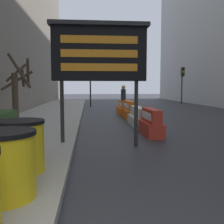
# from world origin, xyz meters

# --- Properties ---
(bare_tree) EXTENTS (1.48, 1.53, 2.81)m
(bare_tree) POSITION_xyz_m (-2.63, 9.88, 1.55)
(bare_tree) COLOR #4C3D2D
(bare_tree) RESTS_ON sidewalk_left
(barrel_drum_middle) EXTENTS (0.84, 0.84, 0.89)m
(barrel_drum_middle) POSITION_xyz_m (-0.73, 1.81, 0.60)
(barrel_drum_middle) COLOR yellow
(barrel_drum_middle) RESTS_ON sidewalk_left
(barrel_drum_back) EXTENTS (0.84, 0.84, 0.89)m
(barrel_drum_back) POSITION_xyz_m (-0.79, 2.88, 0.60)
(barrel_drum_back) COLOR yellow
(barrel_drum_back) RESTS_ON sidewalk_left
(message_board) EXTENTS (2.56, 0.36, 3.25)m
(message_board) POSITION_xyz_m (0.66, 5.27, 2.46)
(message_board) COLOR #28282B
(message_board) RESTS_ON ground_plane
(jersey_barrier_red_striped) EXTENTS (0.53, 1.61, 0.89)m
(jersey_barrier_red_striped) POSITION_xyz_m (2.44, 6.84, 0.39)
(jersey_barrier_red_striped) COLOR red
(jersey_barrier_red_striped) RESTS_ON ground_plane
(jersey_barrier_white) EXTENTS (0.60, 2.19, 0.77)m
(jersey_barrier_white) POSITION_xyz_m (2.44, 9.05, 0.34)
(jersey_barrier_white) COLOR silver
(jersey_barrier_white) RESTS_ON ground_plane
(jersey_barrier_orange_far) EXTENTS (0.52, 2.17, 0.90)m
(jersey_barrier_orange_far) POSITION_xyz_m (2.44, 11.56, 0.40)
(jersey_barrier_orange_far) COLOR orange
(jersey_barrier_orange_far) RESTS_ON ground_plane
(jersey_barrier_orange_near) EXTENTS (0.64, 2.08, 0.81)m
(jersey_barrier_orange_near) POSITION_xyz_m (2.44, 13.84, 0.36)
(jersey_barrier_orange_near) COLOR orange
(jersey_barrier_orange_near) RESTS_ON ground_plane
(traffic_cone_near) EXTENTS (0.40, 0.40, 0.72)m
(traffic_cone_near) POSITION_xyz_m (2.54, 8.78, 0.35)
(traffic_cone_near) COLOR black
(traffic_cone_near) RESTS_ON ground_plane
(traffic_cone_mid) EXTENTS (0.37, 0.37, 0.66)m
(traffic_cone_mid) POSITION_xyz_m (2.93, 15.02, 0.32)
(traffic_cone_mid) COLOR black
(traffic_cone_mid) RESTS_ON ground_plane
(traffic_light_near_curb) EXTENTS (0.28, 0.45, 4.00)m
(traffic_light_near_curb) POSITION_xyz_m (0.53, 19.77, 2.90)
(traffic_light_near_curb) COLOR #2D2D30
(traffic_light_near_curb) RESTS_ON ground_plane
(traffic_light_far_side) EXTENTS (0.28, 0.45, 3.44)m
(traffic_light_far_side) POSITION_xyz_m (9.12, 22.32, 2.51)
(traffic_light_far_side) COLOR #2D2D30
(traffic_light_far_side) RESTS_ON ground_plane
(pedestrian_worker) EXTENTS (0.35, 0.49, 1.71)m
(pedestrian_worker) POSITION_xyz_m (2.46, 13.95, 1.01)
(pedestrian_worker) COLOR #23283D
(pedestrian_worker) RESTS_ON ground_plane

